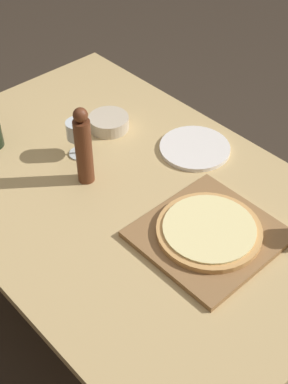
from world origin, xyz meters
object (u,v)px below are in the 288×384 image
pizza (209,230)px  pepper_mill (84,147)px  wine_glass (78,132)px  small_bowl (109,122)px

pizza → pepper_mill: (-0.10, 0.43, 0.10)m
wine_glass → small_bowl: 0.19m
pizza → pepper_mill: bearing=103.2°
pizza → small_bowl: size_ratio=2.11×
pizza → small_bowl: small_bowl is taller
pizza → pepper_mill: pepper_mill is taller
pizza → small_bowl: bearing=77.7°
small_bowl → pizza: bearing=-102.3°
wine_glass → pepper_mill: bearing=-118.7°
pepper_mill → small_bowl: (0.23, 0.16, -0.11)m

